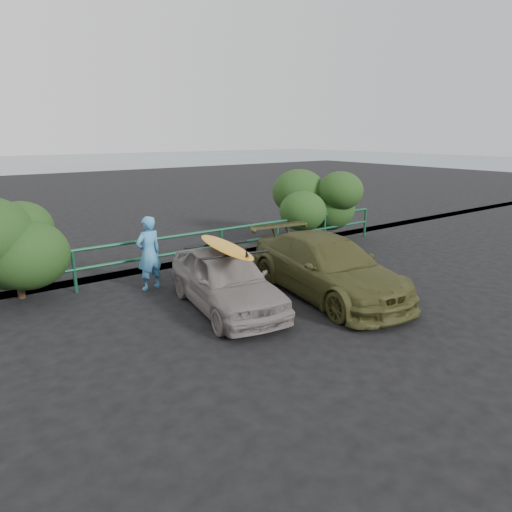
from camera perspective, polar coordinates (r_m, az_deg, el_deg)
The scene contains 8 objects.
ground at distance 8.64m, azimuth 8.06°, elevation -9.58°, with size 80.00×80.00×0.00m, color black.
guardrail at distance 12.32m, azimuth -8.23°, elevation 0.53°, with size 14.00×0.08×1.04m, color #13432B, non-canonical shape.
shrub_right at distance 15.46m, azimuth 7.37°, elevation 6.44°, with size 3.20×2.40×2.58m, color #214017, non-canonical shape.
sedan at distance 9.55m, azimuth -3.80°, elevation -2.98°, with size 1.49×3.70×1.26m, color slate.
olive_vehicle at distance 10.45m, azimuth 8.89°, elevation -1.32°, with size 1.86×4.57×1.33m, color #3E3F1B.
man at distance 10.94m, azimuth -13.25°, elevation 0.34°, with size 0.64×0.42×1.75m, color teal.
roof_rack at distance 9.36m, azimuth -3.87°, elevation 0.82°, with size 1.45×1.01×0.05m, color black, non-canonical shape.
surfboard at distance 9.35m, azimuth -3.88°, elevation 1.18°, with size 0.51×2.45×0.07m, color orange.
Camera 1 is at (-5.56, -5.56, 3.59)m, focal length 32.00 mm.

